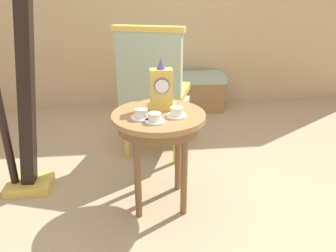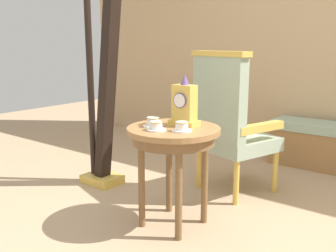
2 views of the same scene
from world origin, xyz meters
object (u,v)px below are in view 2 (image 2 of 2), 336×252
at_px(teacup_center, 182,127).
at_px(mantel_clock, 184,105).
at_px(teacup_left, 153,123).
at_px(harp, 102,100).
at_px(window_bench, 322,145).
at_px(teacup_right, 156,126).
at_px(side_table, 174,141).
at_px(armchair, 229,121).

bearing_deg(teacup_center, mantel_clock, 119.79).
bearing_deg(teacup_center, teacup_left, -177.88).
height_order(harp, window_bench, harp).
xyz_separation_m(teacup_right, teacup_center, (0.14, 0.08, 0.00)).
height_order(side_table, teacup_left, teacup_left).
relative_size(teacup_left, teacup_right, 1.05).
height_order(teacup_center, mantel_clock, mantel_clock).
xyz_separation_m(side_table, armchair, (0.01, 0.72, 0.01)).
height_order(side_table, mantel_clock, mantel_clock).
bearing_deg(mantel_clock, window_bench, 77.04).
bearing_deg(window_bench, teacup_right, -103.18).
bearing_deg(teacup_left, window_bench, 74.20).
height_order(teacup_right, harp, harp).
height_order(side_table, armchair, armchair).
relative_size(harp, window_bench, 1.85).
bearing_deg(teacup_center, harp, 163.04).
bearing_deg(teacup_center, window_bench, 80.34).
height_order(teacup_left, window_bench, teacup_left).
xyz_separation_m(side_table, window_bench, (0.44, 1.87, -0.36)).
relative_size(mantel_clock, harp, 0.18).
relative_size(teacup_right, harp, 0.07).
height_order(teacup_right, teacup_center, teacup_center).
xyz_separation_m(teacup_left, mantel_clock, (0.14, 0.15, 0.11)).
distance_m(side_table, harp, 0.97).
height_order(mantel_clock, armchair, armchair).
relative_size(teacup_center, mantel_clock, 0.37).
relative_size(side_table, mantel_clock, 1.99).
distance_m(teacup_left, teacup_right, 0.10).
xyz_separation_m(side_table, teacup_left, (-0.11, -0.07, 0.12)).
bearing_deg(harp, teacup_center, -16.96).
bearing_deg(harp, window_bench, 49.87).
bearing_deg(harp, mantel_clock, -10.18).
distance_m(side_table, window_bench, 1.95).
xyz_separation_m(teacup_left, armchair, (0.12, 0.79, -0.10)).
bearing_deg(armchair, teacup_right, -93.01).
xyz_separation_m(teacup_left, teacup_center, (0.22, 0.01, -0.00)).
bearing_deg(window_bench, side_table, -103.15).
bearing_deg(teacup_right, mantel_clock, 75.10).
relative_size(side_table, harp, 0.37).
relative_size(armchair, window_bench, 1.16).
distance_m(teacup_left, harp, 0.87).
xyz_separation_m(side_table, teacup_center, (0.11, -0.06, 0.12)).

